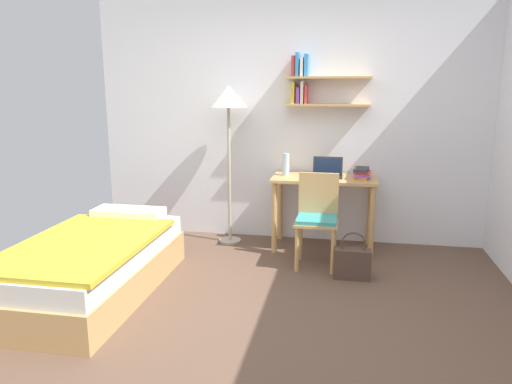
% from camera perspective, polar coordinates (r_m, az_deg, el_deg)
% --- Properties ---
extents(ground_plane, '(5.28, 5.28, 0.00)m').
position_cam_1_polar(ground_plane, '(3.67, 1.11, -14.94)').
color(ground_plane, brown).
extents(wall_back, '(4.40, 0.27, 2.60)m').
position_cam_1_polar(wall_back, '(5.27, 4.91, 8.39)').
color(wall_back, white).
rests_on(wall_back, ground_plane).
extents(bed, '(0.96, 1.84, 0.54)m').
position_cam_1_polar(bed, '(4.24, -18.73, -8.18)').
color(bed, tan).
rests_on(bed, ground_plane).
extents(desk, '(1.07, 0.54, 0.77)m').
position_cam_1_polar(desk, '(5.03, 8.05, 0.10)').
color(desk, tan).
rests_on(desk, ground_plane).
extents(desk_chair, '(0.40, 0.39, 0.88)m').
position_cam_1_polar(desk_chair, '(4.58, 7.26, -2.78)').
color(desk_chair, tan).
rests_on(desk_chair, ground_plane).
extents(standing_lamp, '(0.38, 0.38, 1.69)m').
position_cam_1_polar(standing_lamp, '(5.08, -3.28, 10.16)').
color(standing_lamp, '#B2A893').
rests_on(standing_lamp, ground_plane).
extents(laptop, '(0.31, 0.21, 0.20)m').
position_cam_1_polar(laptop, '(5.03, 8.45, 2.40)').
color(laptop, black).
rests_on(laptop, desk).
extents(water_bottle, '(0.07, 0.07, 0.23)m').
position_cam_1_polar(water_bottle, '(5.04, 3.57, 3.28)').
color(water_bottle, silver).
rests_on(water_bottle, desk).
extents(book_stack, '(0.18, 0.25, 0.11)m').
position_cam_1_polar(book_stack, '(4.97, 12.39, 2.18)').
color(book_stack, orange).
rests_on(book_stack, desk).
extents(handbag, '(0.32, 0.13, 0.43)m').
position_cam_1_polar(handbag, '(4.41, 11.36, -8.20)').
color(handbag, '#4C382D').
rests_on(handbag, ground_plane).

